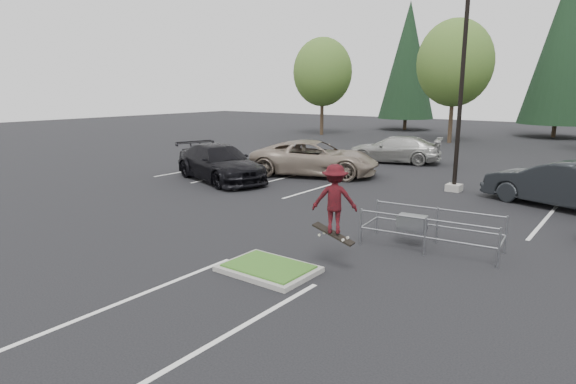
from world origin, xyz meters
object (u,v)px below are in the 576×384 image
Objects in this scene: cart_corral at (417,224)px; car_l_black at (219,163)px; car_r_charc at (559,184)px; skateboarder at (334,199)px; car_far_silver at (395,149)px; car_l_tan at (313,158)px; decid_a at (323,74)px; conif_a at (408,61)px; light_pole at (462,83)px; conif_b at (564,47)px; decid_b at (455,66)px.

car_l_black is at bearing 155.81° from cart_corral.
skateboarder is at bearing -0.60° from car_r_charc.
car_l_tan is at bearing -28.70° from car_far_silver.
decid_a is at bearing -112.62° from car_r_charc.
car_far_silver reaches higher than cart_corral.
skateboarder is 18.12m from car_far_silver.
car_r_charc is at bearing -57.01° from conif_a.
car_r_charc is (4.00, -0.50, -3.69)m from light_pole.
car_l_black reaches higher than cart_corral.
conif_a reaches higher than car_l_black.
light_pole reaches higher than cart_corral.
skateboarder reaches higher than car_far_silver.
decid_a is 0.61× the size of conif_b.
conif_a is (-7.99, 9.47, 1.05)m from decid_b.
light_pole is at bearing -44.25° from decid_a.
cart_corral is 0.70× the size of car_far_silver.
light_pole is at bearing -88.99° from conif_b.
light_pole is 5.36× the size of skateboarder.
conif_b is (-0.50, 28.50, 3.29)m from light_pole.
light_pole is 19.70m from decid_b.
decid_b is at bearing -22.11° from car_l_tan.
conif_b reaches higher than car_l_tan.
conif_b reaches higher than conif_a.
skateboarder is 12.52m from car_l_black.
car_l_black is at bearing -38.55° from car_far_silver.
conif_b is 2.68× the size of car_far_silver.
conif_a is at bearing -177.95° from conif_b.
conif_a reaches higher than decid_a.
decid_a is 29.54m from car_r_charc.
conif_b reaches higher than cart_corral.
conif_a reaches higher than skateboarder.
decid_b is 12.43m from conif_a.
car_l_tan is (7.50, -28.50, -6.21)m from conif_a.
light_pole is 1.14× the size of decid_a.
light_pole reaches higher than car_l_black.
car_r_charc reaches higher than cart_corral.
conif_a is at bearing -5.89° from car_l_tan.
car_r_charc is (13.85, 3.82, 0.01)m from car_l_black.
conif_a is at bearing -173.46° from car_far_silver.
conif_b is 2.46× the size of car_l_black.
decid_a is 4.71× the size of skateboarder.
conif_a is 42.19m from skateboarder.
decid_b is at bearing 109.35° from light_pole.
cart_corral is 3.28m from skateboarder.
light_pole is 31.63m from conif_a.
car_l_black is at bearing -98.31° from decid_b.
decid_b is at bearing -121.09° from conif_b.
conif_a reaches higher than cart_corral.
car_l_black is (-11.43, 3.73, 0.20)m from cart_corral.
car_l_tan is (-7.70, 10.50, -0.90)m from skateboarder.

